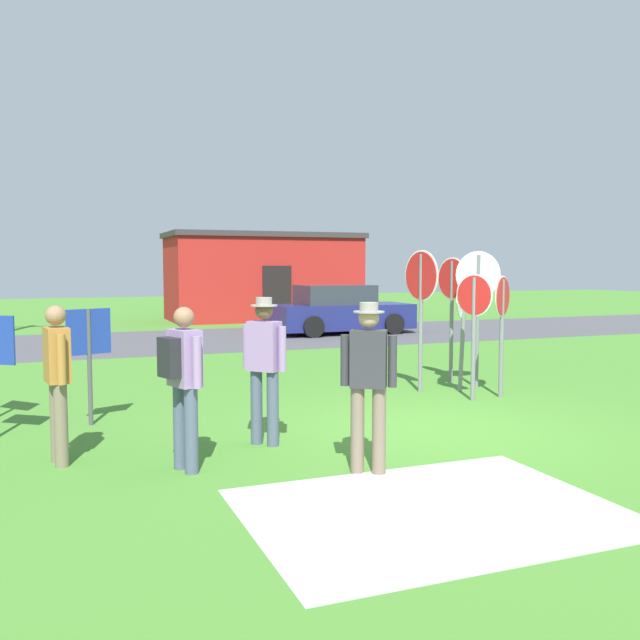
{
  "coord_description": "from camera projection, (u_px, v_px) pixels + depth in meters",
  "views": [
    {
      "loc": [
        -4.47,
        -7.54,
        2.1
      ],
      "look_at": [
        -0.78,
        1.9,
        1.3
      ],
      "focal_mm": 38.52,
      "sensor_mm": 36.0,
      "label": 1
    }
  ],
  "objects": [
    {
      "name": "stop_sign_rear_right",
      "position": [
        502.0,
        316.0,
        10.9
      ],
      "size": [
        0.54,
        0.39,
        1.95
      ],
      "color": "slate",
      "rests_on": "ground"
    },
    {
      "name": "street_asphalt",
      "position": [
        220.0,
        339.0,
        19.71
      ],
      "size": [
        60.0,
        6.4,
        0.01
      ],
      "primitive_type": "cube",
      "color": "#4C4C51",
      "rests_on": "ground"
    },
    {
      "name": "parked_car_on_street",
      "position": [
        340.0,
        311.0,
        21.29
      ],
      "size": [
        4.33,
        2.08,
        1.51
      ],
      "color": "navy",
      "rests_on": "ground"
    },
    {
      "name": "stop_sign_leaning_left",
      "position": [
        452.0,
        297.0,
        12.32
      ],
      "size": [
        0.14,
        0.75,
        2.25
      ],
      "color": "slate",
      "rests_on": "ground"
    },
    {
      "name": "info_panel_rightmost",
      "position": [
        89.0,
        346.0,
        8.99
      ],
      "size": [
        0.57,
        0.24,
        1.54
      ],
      "color": "#4C4C51",
      "rests_on": "ground"
    },
    {
      "name": "person_holding_notes",
      "position": [
        57.0,
        376.0,
        7.21
      ],
      "size": [
        0.28,
        0.56,
        1.69
      ],
      "color": "#7A6B56",
      "rests_on": "ground"
    },
    {
      "name": "stop_sign_tallest",
      "position": [
        474.0,
        316.0,
        10.61
      ],
      "size": [
        0.26,
        0.61,
        1.98
      ],
      "color": "slate",
      "rests_on": "ground"
    },
    {
      "name": "building_background",
      "position": [
        263.0,
        276.0,
        26.9
      ],
      "size": [
        7.41,
        3.73,
        3.36
      ],
      "color": "#B2231E",
      "rests_on": "ground"
    },
    {
      "name": "person_on_left",
      "position": [
        183.0,
        377.0,
        6.96
      ],
      "size": [
        0.44,
        0.54,
        1.69
      ],
      "color": "#4C5670",
      "rests_on": "ground"
    },
    {
      "name": "concrete_path",
      "position": [
        432.0,
        510.0,
        5.9
      ],
      "size": [
        3.2,
        2.4,
        0.01
      ],
      "primitive_type": "cube",
      "color": "#ADAAA3",
      "rests_on": "ground"
    },
    {
      "name": "person_in_teal",
      "position": [
        368.0,
        377.0,
        6.91
      ],
      "size": [
        0.5,
        0.38,
        1.74
      ],
      "color": "#7A6B56",
      "rests_on": "ground"
    },
    {
      "name": "stop_sign_center_cluster",
      "position": [
        478.0,
        294.0,
        11.74
      ],
      "size": [
        0.79,
        0.19,
        2.35
      ],
      "color": "slate",
      "rests_on": "ground"
    },
    {
      "name": "stop_sign_low_front",
      "position": [
        421.0,
        294.0,
        11.34
      ],
      "size": [
        0.16,
        0.84,
        2.36
      ],
      "color": "slate",
      "rests_on": "ground"
    },
    {
      "name": "stop_sign_leaning_right",
      "position": [
        463.0,
        314.0,
        11.38
      ],
      "size": [
        0.56,
        0.47,
        1.93
      ],
      "color": "slate",
      "rests_on": "ground"
    },
    {
      "name": "person_near_signs",
      "position": [
        264.0,
        362.0,
        8.0
      ],
      "size": [
        0.42,
        0.44,
        1.74
      ],
      "color": "#4C5670",
      "rests_on": "ground"
    },
    {
      "name": "ground_plane",
      "position": [
        430.0,
        430.0,
        8.79
      ],
      "size": [
        80.0,
        80.0,
        0.0
      ],
      "primitive_type": "plane",
      "color": "#47842D"
    }
  ]
}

